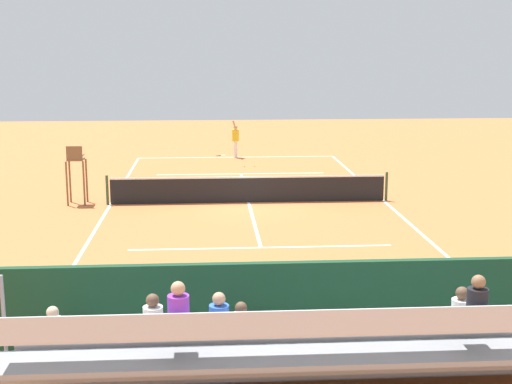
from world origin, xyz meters
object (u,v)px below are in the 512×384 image
at_px(courtside_bench, 393,323).
at_px(tennis_player, 235,138).
at_px(equipment_bag, 313,347).
at_px(tennis_racket, 223,155).
at_px(tennis_net, 249,189).
at_px(umpire_chair, 76,168).
at_px(tennis_ball_near, 255,166).
at_px(bleacher_stand, 303,352).
at_px(tennis_ball_far, 244,166).

height_order(courtside_bench, tennis_player, tennis_player).
bearing_deg(equipment_bag, tennis_racket, -87.48).
bearing_deg(tennis_net, courtside_bench, 98.31).
xyz_separation_m(umpire_chair, tennis_player, (-6.15, -10.74, -0.30)).
xyz_separation_m(equipment_bag, tennis_ball_near, (-0.33, -21.36, -0.15)).
bearing_deg(equipment_bag, bleacher_stand, 77.11).
bearing_deg(tennis_racket, courtside_bench, 96.03).
bearing_deg(courtside_bench, bleacher_stand, 46.64).
relative_size(courtside_bench, tennis_ball_far, 27.27).
relative_size(tennis_ball_near, tennis_ball_far, 1.00).
bearing_deg(tennis_player, equipment_bag, 91.08).
bearing_deg(bleacher_stand, courtside_bench, -133.36).
bearing_deg(tennis_ball_near, tennis_ball_far, -1.50).
bearing_deg(courtside_bench, tennis_net, -81.69).
distance_m(umpire_chair, courtside_bench, 15.72).
bearing_deg(tennis_ball_near, tennis_player, -74.94).
relative_size(tennis_net, umpire_chair, 4.81).
relative_size(tennis_net, tennis_ball_far, 156.06).
relative_size(umpire_chair, equipment_bag, 2.38).
height_order(bleacher_stand, tennis_player, bleacher_stand).
xyz_separation_m(umpire_chair, equipment_bag, (-6.61, 13.55, -1.13)).
bearing_deg(tennis_player, tennis_racket, -47.33).
height_order(tennis_net, tennis_ball_near, tennis_net).
bearing_deg(tennis_ball_far, bleacher_stand, 89.28).
distance_m(courtside_bench, tennis_player, 24.25).
xyz_separation_m(equipment_bag, tennis_racket, (1.10, -24.99, -0.16)).
bearing_deg(tennis_racket, tennis_player, 132.67).
bearing_deg(tennis_net, tennis_player, -89.76).
height_order(tennis_net, equipment_bag, tennis_net).
height_order(tennis_player, tennis_racket, tennis_player).
relative_size(umpire_chair, courtside_bench, 1.19).
xyz_separation_m(umpire_chair, tennis_ball_near, (-6.94, -7.81, -1.28)).
bearing_deg(tennis_net, tennis_racket, -86.60).
bearing_deg(tennis_net, tennis_ball_near, -95.34).
bearing_deg(equipment_bag, umpire_chair, -63.99).
xyz_separation_m(tennis_net, bleacher_stand, (0.04, 15.36, 0.45)).
bearing_deg(umpire_chair, bleacher_stand, 111.67).
bearing_deg(tennis_ball_far, tennis_racket, -75.36).
distance_m(tennis_net, tennis_racket, 11.62).
height_order(umpire_chair, tennis_ball_near, umpire_chair).
bearing_deg(tennis_net, equipment_bag, 91.77).
relative_size(tennis_net, tennis_racket, 17.87).
xyz_separation_m(tennis_player, tennis_ball_near, (-0.79, 2.93, -0.98)).
bearing_deg(bleacher_stand, tennis_player, -89.98).
bearing_deg(tennis_ball_far, tennis_net, 88.15).
height_order(bleacher_stand, tennis_ball_near, bleacher_stand).
relative_size(courtside_bench, tennis_ball_near, 27.27).
height_order(umpire_chair, courtside_bench, umpire_chair).
bearing_deg(courtside_bench, tennis_ball_far, -85.48).
bearing_deg(tennis_ball_far, umpire_chair, 50.46).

